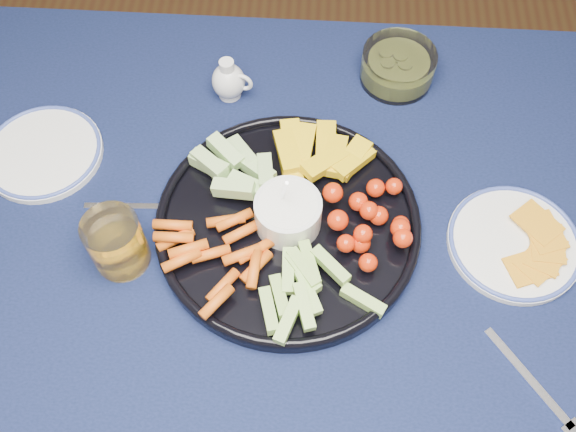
# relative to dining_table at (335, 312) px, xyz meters

# --- Properties ---
(dining_table) EXTENTS (1.67, 1.07, 0.75)m
(dining_table) POSITION_rel_dining_table_xyz_m (0.00, 0.00, 0.00)
(dining_table) COLOR #482818
(dining_table) RESTS_ON ground
(crudite_platter) EXTENTS (0.39, 0.39, 0.12)m
(crudite_platter) POSITION_rel_dining_table_xyz_m (-0.08, 0.09, 0.11)
(crudite_platter) COLOR black
(crudite_platter) RESTS_ON dining_table
(creamer_pitcher) EXTENTS (0.07, 0.06, 0.08)m
(creamer_pitcher) POSITION_rel_dining_table_xyz_m (-0.19, 0.35, 0.12)
(creamer_pitcher) COLOR white
(creamer_pitcher) RESTS_ON dining_table
(pickle_bowl) EXTENTS (0.12, 0.12, 0.06)m
(pickle_bowl) POSITION_rel_dining_table_xyz_m (0.09, 0.40, 0.11)
(pickle_bowl) COLOR silver
(pickle_bowl) RESTS_ON dining_table
(cheese_plate) EXTENTS (0.19, 0.19, 0.02)m
(cheese_plate) POSITION_rel_dining_table_xyz_m (0.25, 0.08, 0.10)
(cheese_plate) COLOR white
(cheese_plate) RESTS_ON dining_table
(juice_tumbler) EXTENTS (0.08, 0.08, 0.09)m
(juice_tumbler) POSITION_rel_dining_table_xyz_m (-0.31, 0.03, 0.13)
(juice_tumbler) COLOR silver
(juice_tumbler) RESTS_ON dining_table
(fork_left) EXTENTS (0.16, 0.02, 0.00)m
(fork_left) POSITION_rel_dining_table_xyz_m (-0.30, 0.11, 0.09)
(fork_left) COLOR white
(fork_left) RESTS_ON dining_table
(fork_right) EXTENTS (0.13, 0.16, 0.00)m
(fork_right) POSITION_rel_dining_table_xyz_m (0.27, -0.14, 0.09)
(fork_right) COLOR white
(fork_right) RESTS_ON dining_table
(side_plate_extra) EXTENTS (0.19, 0.19, 0.02)m
(side_plate_extra) POSITION_rel_dining_table_xyz_m (-0.47, 0.20, 0.10)
(side_plate_extra) COLOR white
(side_plate_extra) RESTS_ON dining_table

